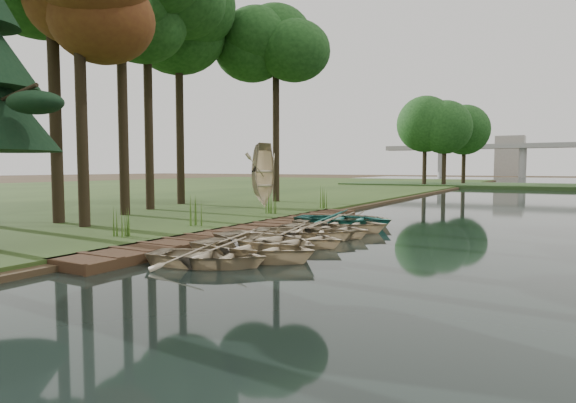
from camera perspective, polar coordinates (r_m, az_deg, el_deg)
The scene contains 23 objects.
ground at distance 17.21m, azimuth 0.64°, elevation -4.17°, with size 300.00×300.00×0.00m, color #3D2F1D.
boardwalk at distance 18.01m, azimuth -3.83°, elevation -3.33°, with size 1.60×16.00×0.30m, color #382415.
peninsula at distance 64.96m, azimuth 29.26°, elevation 1.53°, with size 50.00×14.00×0.45m, color #29441E.
far_trees at distance 65.15m, azimuth 26.50°, elevation 7.09°, with size 45.60×5.60×8.80m.
building_b at distance 160.51m, azimuth 24.83°, elevation 4.90°, with size 8.00×8.00×12.00m, color #A5A5A0.
rowboat_0 at distance 11.99m, azimuth -9.49°, elevation -6.07°, with size 2.15×3.01×0.62m, color tan.
rowboat_1 at distance 12.73m, azimuth -4.12°, elevation -5.15°, with size 2.57×3.60×0.74m, color tan.
rowboat_2 at distance 13.72m, azimuth -2.65°, elevation -4.38°, with size 2.74×3.83×0.79m, color tan.
rowboat_3 at distance 14.89m, azimuth 1.24°, elevation -4.03°, with size 2.17×3.04×0.63m, color tan.
rowboat_4 at distance 15.97m, azimuth 2.04°, elevation -3.37°, with size 2.40×3.36×0.70m, color tan.
rowboat_5 at distance 16.89m, azimuth 4.45°, elevation -3.01°, with size 2.32×3.25×0.67m, color tan.
rowboat_6 at distance 18.23m, azimuth 6.19°, elevation -2.41°, with size 2.53×3.54×0.73m, color tan.
rowboat_7 at distance 19.31m, azimuth 6.53°, elevation -1.96°, with size 2.74×3.84×0.80m, color #2A756B.
rowboat_8 at distance 20.60m, azimuth 8.33°, elevation -1.80°, with size 2.27×3.18×0.66m, color tan.
stored_rowboat at distance 26.08m, azimuth -2.88°, elevation 0.07°, with size 2.49×3.49×0.72m, color tan.
tree_2 at distance 19.94m, azimuth -23.61°, elevation 20.83°, with size 4.05×4.05×9.84m.
tree_4 at distance 27.03m, azimuth -16.42°, elevation 20.15°, with size 4.82×4.82×11.88m.
tree_5 at distance 30.67m, azimuth -12.88°, elevation 20.30°, with size 5.40×5.40×13.19m.
tree_6 at distance 31.71m, azimuth -1.45°, elevation 16.92°, with size 5.14×5.14×11.49m.
reeds_0 at distance 15.99m, azimuth -19.00°, elevation -2.11°, with size 0.60×0.60×1.01m, color #3F661E.
reeds_1 at distance 18.12m, azimuth -11.03°, elevation -1.18°, with size 0.60×0.60×1.07m, color #3F661E.
reeds_2 at distance 22.68m, azimuth -2.05°, elevation -0.17°, with size 0.60×0.60×1.00m, color #3F661E.
reeds_3 at distance 25.51m, azimuth 4.32°, elevation 0.43°, with size 0.60×0.60×1.13m, color #3F661E.
Camera 1 is at (8.21, -14.93, 2.45)m, focal length 30.00 mm.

